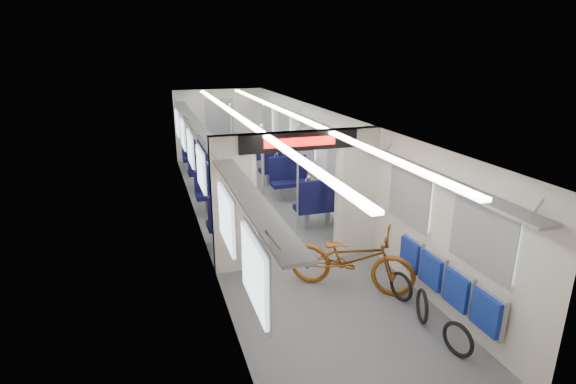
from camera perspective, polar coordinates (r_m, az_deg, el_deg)
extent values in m
plane|color=#515456|center=(9.81, -2.63, -3.61)|extent=(12.00, 12.00, 0.00)
cube|color=silver|center=(9.20, -11.49, 2.13)|extent=(0.02, 12.00, 2.30)
cube|color=silver|center=(9.91, 5.41, 3.55)|extent=(0.02, 12.00, 2.30)
cube|color=silver|center=(15.20, -8.67, 8.47)|extent=(2.90, 0.02, 2.30)
cube|color=silver|center=(4.40, 18.95, -16.95)|extent=(2.90, 0.02, 2.30)
cube|color=silver|center=(9.22, -2.84, 9.82)|extent=(2.90, 12.00, 0.02)
cube|color=white|center=(9.10, -6.23, 9.44)|extent=(0.12, 11.40, 0.04)
cube|color=white|center=(9.37, 0.46, 9.79)|extent=(0.12, 11.40, 0.04)
cube|color=silver|center=(7.40, -7.12, -2.77)|extent=(0.65, 0.18, 2.00)
cube|color=silver|center=(8.08, 8.75, -1.05)|extent=(0.65, 0.18, 2.00)
cube|color=silver|center=(7.35, 1.23, 6.57)|extent=(2.90, 0.18, 0.30)
cylinder|color=silver|center=(7.46, -4.67, -2.51)|extent=(0.20, 0.20, 2.00)
cylinder|color=silver|center=(7.94, 6.64, -1.28)|extent=(0.20, 0.20, 2.00)
cube|color=black|center=(7.25, 1.51, 6.41)|extent=(2.00, 0.03, 0.30)
cube|color=#FF0C07|center=(7.23, 1.57, 6.37)|extent=(1.20, 0.02, 0.14)
cube|color=silver|center=(4.67, -4.35, -10.18)|extent=(0.04, 1.00, 0.75)
cube|color=silver|center=(5.92, 23.57, -5.44)|extent=(0.04, 1.00, 0.75)
cube|color=silver|center=(6.10, -7.86, -3.35)|extent=(0.04, 1.00, 0.75)
cube|color=silver|center=(7.11, 15.28, -0.74)|extent=(0.04, 1.00, 0.75)
cube|color=silver|center=(8.65, -11.01, 2.89)|extent=(0.04, 1.00, 0.75)
cube|color=silver|center=(9.39, 6.47, 4.28)|extent=(0.04, 1.00, 0.75)
cube|color=silver|center=(10.49, -12.31, 5.43)|extent=(0.04, 1.00, 0.75)
cube|color=silver|center=(11.11, 2.49, 6.51)|extent=(0.04, 1.00, 0.75)
cube|color=silver|center=(12.35, -13.22, 7.21)|extent=(0.04, 1.00, 0.75)
cube|color=silver|center=(12.88, -0.43, 8.11)|extent=(0.04, 1.00, 0.75)
cube|color=silver|center=(14.12, -13.87, 8.47)|extent=(0.04, 1.00, 0.75)
cube|color=silver|center=(14.58, -2.55, 9.25)|extent=(0.04, 1.00, 0.75)
cube|color=gray|center=(5.20, -4.94, -0.60)|extent=(0.30, 3.60, 0.04)
cube|color=gray|center=(6.24, 18.44, 1.68)|extent=(0.30, 3.60, 0.04)
cube|color=gray|center=(11.00, -12.04, 8.93)|extent=(0.30, 7.60, 0.04)
cube|color=gray|center=(11.52, 0.78, 9.71)|extent=(0.30, 7.60, 0.04)
cube|color=gray|center=(15.17, -8.61, 7.87)|extent=(0.90, 0.05, 2.00)
imported|color=brown|center=(7.01, 8.00, -8.35)|extent=(1.98, 1.69, 1.03)
cube|color=gray|center=(6.05, 24.25, -13.73)|extent=(0.06, 0.48, 0.55)
cube|color=navy|center=(6.02, 23.81, -13.87)|extent=(0.06, 0.44, 0.46)
cube|color=gray|center=(6.40, 20.99, -11.49)|extent=(0.06, 0.48, 0.55)
cube|color=navy|center=(6.37, 20.56, -11.60)|extent=(0.06, 0.44, 0.46)
cube|color=gray|center=(6.78, 18.13, -9.45)|extent=(0.06, 0.48, 0.55)
cube|color=navy|center=(6.75, 17.70, -9.55)|extent=(0.06, 0.44, 0.46)
cube|color=gray|center=(7.18, 15.60, -7.62)|extent=(0.06, 0.48, 0.55)
cube|color=navy|center=(7.15, 15.19, -7.70)|extent=(0.06, 0.44, 0.46)
torus|color=black|center=(6.09, 20.73, -17.29)|extent=(0.16, 0.45, 0.45)
torus|color=black|center=(6.57, 16.64, -13.90)|extent=(0.20, 0.47, 0.48)
torus|color=black|center=(6.99, 14.14, -11.74)|extent=(0.15, 0.45, 0.45)
cube|color=black|center=(8.64, -5.50, -3.87)|extent=(0.49, 0.46, 0.10)
cylinder|color=gray|center=(8.73, -5.45, -5.24)|extent=(0.10, 0.10, 0.35)
cube|color=black|center=(8.35, -5.30, -2.10)|extent=(0.49, 0.09, 0.60)
torus|color=silver|center=(8.25, -5.35, -0.15)|extent=(0.24, 0.03, 0.24)
cube|color=black|center=(10.35, -7.69, -0.23)|extent=(0.49, 0.46, 0.10)
cylinder|color=gray|center=(10.42, -7.64, -1.41)|extent=(0.10, 0.10, 0.35)
cube|color=black|center=(10.42, -7.95, 1.89)|extent=(0.49, 0.09, 0.60)
torus|color=silver|center=(10.34, -8.02, 3.47)|extent=(0.24, 0.03, 0.24)
cube|color=black|center=(8.57, -8.58, -4.20)|extent=(0.49, 0.46, 0.10)
cylinder|color=gray|center=(8.65, -8.51, -5.58)|extent=(0.10, 0.10, 0.35)
cube|color=black|center=(8.27, -8.48, -2.42)|extent=(0.49, 0.09, 0.60)
torus|color=silver|center=(8.17, -8.57, -0.46)|extent=(0.24, 0.03, 0.24)
cube|color=black|center=(10.28, -10.26, -0.48)|extent=(0.49, 0.46, 0.10)
cylinder|color=gray|center=(10.36, -10.19, -1.66)|extent=(0.10, 0.10, 0.35)
cube|color=black|center=(10.36, -10.51, 1.66)|extent=(0.49, 0.09, 0.60)
torus|color=silver|center=(10.28, -10.60, 3.25)|extent=(0.24, 0.03, 0.24)
cube|color=black|center=(9.33, 2.45, -2.13)|extent=(0.49, 0.46, 0.10)
cylinder|color=gray|center=(9.41, 2.43, -3.41)|extent=(0.10, 0.10, 0.35)
cube|color=black|center=(9.05, 2.88, -0.44)|extent=(0.49, 0.09, 0.60)
torus|color=silver|center=(8.96, 2.91, 1.37)|extent=(0.25, 0.03, 0.25)
cube|color=black|center=(10.99, -0.84, 1.02)|extent=(0.49, 0.46, 0.10)
cylinder|color=gray|center=(11.06, -0.83, -0.10)|extent=(0.10, 0.10, 0.35)
cube|color=black|center=(11.07, -1.12, 3.01)|extent=(0.49, 0.09, 0.60)
torus|color=silver|center=(10.99, -1.13, 4.51)|extent=(0.25, 0.03, 0.25)
cube|color=black|center=(9.49, 5.12, -1.83)|extent=(0.49, 0.46, 0.10)
cylinder|color=gray|center=(9.57, 5.08, -3.09)|extent=(0.10, 0.10, 0.35)
cube|color=black|center=(9.22, 5.62, -0.16)|extent=(0.49, 0.09, 0.60)
torus|color=silver|center=(9.13, 5.67, 1.62)|extent=(0.25, 0.03, 0.25)
cube|color=black|center=(11.13, 1.48, 1.23)|extent=(0.49, 0.46, 0.10)
cylinder|color=gray|center=(11.20, 1.47, 0.13)|extent=(0.10, 0.10, 0.35)
cube|color=black|center=(11.20, 1.19, 3.20)|extent=(0.49, 0.09, 0.60)
torus|color=silver|center=(11.13, 1.20, 4.68)|extent=(0.25, 0.03, 0.25)
cube|color=black|center=(12.26, -9.38, 2.58)|extent=(0.42, 0.39, 0.10)
cylinder|color=gray|center=(12.32, -9.33, 1.57)|extent=(0.10, 0.10, 0.35)
cube|color=black|center=(12.03, -9.34, 3.79)|extent=(0.42, 0.07, 0.51)
torus|color=silver|center=(11.98, -9.40, 4.99)|extent=(0.21, 0.03, 0.21)
cube|color=black|center=(13.79, -10.38, 4.23)|extent=(0.42, 0.39, 0.10)
cylinder|color=gray|center=(13.84, -10.33, 3.33)|extent=(0.10, 0.10, 0.35)
cube|color=black|center=(13.88, -10.54, 5.61)|extent=(0.42, 0.07, 0.51)
torus|color=silver|center=(13.83, -10.60, 6.65)|extent=(0.21, 0.03, 0.21)
cube|color=black|center=(12.21, -11.56, 2.38)|extent=(0.42, 0.39, 0.10)
cylinder|color=gray|center=(12.27, -11.49, 1.37)|extent=(0.10, 0.10, 0.35)
cube|color=black|center=(11.98, -11.56, 3.60)|extent=(0.42, 0.07, 0.51)
torus|color=silver|center=(11.92, -11.64, 4.80)|extent=(0.21, 0.03, 0.21)
cube|color=black|center=(13.74, -12.32, 4.06)|extent=(0.42, 0.39, 0.10)
cylinder|color=gray|center=(13.80, -12.26, 3.16)|extent=(0.10, 0.10, 0.35)
cube|color=black|center=(13.83, -12.48, 5.44)|extent=(0.42, 0.07, 0.51)
torus|color=silver|center=(13.78, -12.55, 6.49)|extent=(0.21, 0.03, 0.21)
cube|color=black|center=(12.18, -2.59, 2.69)|extent=(0.43, 0.40, 0.10)
cylinder|color=gray|center=(12.24, -2.57, 1.67)|extent=(0.10, 0.10, 0.35)
cube|color=black|center=(11.95, -2.40, 3.93)|extent=(0.43, 0.08, 0.52)
torus|color=silver|center=(11.89, -2.42, 5.15)|extent=(0.22, 0.03, 0.22)
cube|color=black|center=(13.69, -4.36, 4.37)|extent=(0.43, 0.40, 0.10)
cylinder|color=gray|center=(13.74, -4.33, 3.46)|extent=(0.10, 0.10, 0.35)
cube|color=black|center=(13.77, -4.54, 5.78)|extent=(0.43, 0.08, 0.52)
torus|color=silver|center=(13.72, -4.57, 6.84)|extent=(0.22, 0.03, 0.22)
cube|color=black|center=(12.30, -0.47, 2.87)|extent=(0.43, 0.40, 0.10)
cylinder|color=gray|center=(12.36, -0.47, 1.86)|extent=(0.10, 0.10, 0.35)
cube|color=black|center=(12.08, -0.25, 4.10)|extent=(0.43, 0.08, 0.52)
torus|color=silver|center=(12.02, -0.25, 5.31)|extent=(0.22, 0.03, 0.22)
cube|color=black|center=(13.80, -2.45, 4.52)|extent=(0.43, 0.40, 0.10)
cylinder|color=gray|center=(13.86, -2.44, 3.62)|extent=(0.10, 0.10, 0.35)
cube|color=black|center=(13.89, -2.65, 5.91)|extent=(0.43, 0.08, 0.52)
torus|color=silver|center=(13.83, -2.66, 6.97)|extent=(0.22, 0.03, 0.22)
cylinder|color=silver|center=(8.29, -3.20, 0.74)|extent=(0.04, 0.04, 2.30)
cylinder|color=silver|center=(8.35, 1.22, 0.88)|extent=(0.04, 0.04, 2.30)
cylinder|color=silver|center=(11.25, -7.11, 5.23)|extent=(0.04, 0.04, 2.30)
cylinder|color=silver|center=(11.24, -3.14, 5.33)|extent=(0.04, 0.04, 2.30)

